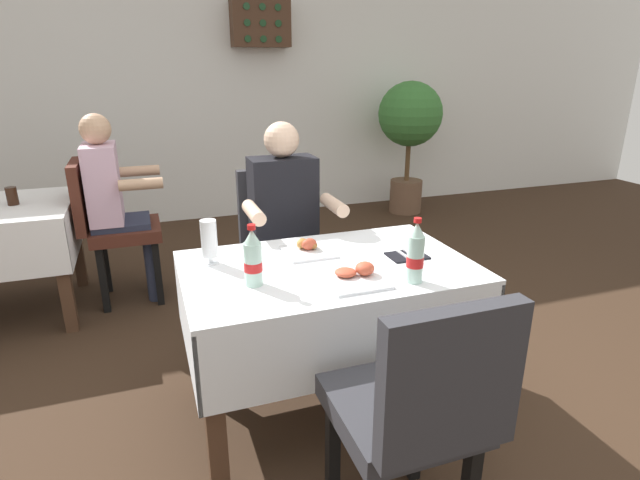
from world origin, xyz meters
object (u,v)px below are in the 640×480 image
background_chair_right (110,223)px  wall_bottle_rack (260,24)px  chair_near_camera_side (416,409)px  beer_glass_left (209,241)px  chair_far_diner_seat (281,244)px  seated_diner_far (286,224)px  cola_bottle_primary (415,254)px  background_dining_table (0,235)px  plate_far_diner (308,248)px  main_dining_table (327,300)px  background_patron (115,199)px  cola_bottle_secondary (253,259)px  background_table_tumbler (12,196)px  potted_plant_corner (410,125)px  plate_near_camera (356,276)px  napkin_cutlery_set (407,256)px

background_chair_right → wall_bottle_rack: size_ratio=1.73×
chair_near_camera_side → beer_glass_left: chair_near_camera_side is taller
chair_far_diner_seat → wall_bottle_rack: wall_bottle_rack is taller
seated_diner_far → background_chair_right: bearing=137.2°
cola_bottle_primary → background_dining_table: 2.63m
plate_far_diner → background_dining_table: 2.10m
seated_diner_far → cola_bottle_primary: bearing=-75.0°
main_dining_table → wall_bottle_rack: wall_bottle_rack is taller
chair_near_camera_side → background_patron: (-0.90, 2.35, 0.16)m
cola_bottle_secondary → background_table_tumbler: cola_bottle_secondary is taller
background_patron → potted_plant_corner: size_ratio=0.91×
potted_plant_corner → background_patron: bearing=-155.6°
chair_far_diner_seat → chair_near_camera_side: bearing=-90.0°
main_dining_table → background_table_tumbler: background_table_tumbler is taller
background_chair_right → wall_bottle_rack: 2.60m
chair_far_diner_seat → beer_glass_left: 0.82m
main_dining_table → background_chair_right: background_chair_right is taller
seated_diner_far → beer_glass_left: seated_diner_far is taller
plate_near_camera → potted_plant_corner: (1.92, 3.06, 0.19)m
napkin_cutlery_set → background_table_tumbler: background_table_tumbler is taller
background_patron → beer_glass_left: bearing=-72.7°
chair_near_camera_side → napkin_cutlery_set: chair_near_camera_side is taller
cola_bottle_primary → seated_diner_far: bearing=105.0°
cola_bottle_secondary → background_chair_right: bearing=110.1°
chair_far_diner_seat → cola_bottle_primary: (0.26, -1.07, 0.29)m
chair_near_camera_side → potted_plant_corner: (1.97, 3.65, 0.38)m
background_table_tumbler → wall_bottle_rack: 2.84m
plate_near_camera → cola_bottle_secondary: 0.42m
background_chair_right → potted_plant_corner: potted_plant_corner is taller
seated_diner_far → background_table_tumbler: seated_diner_far is taller
beer_glass_left → seated_diner_far: bearing=46.0°
seated_diner_far → potted_plant_corner: potted_plant_corner is taller
main_dining_table → background_patron: 1.81m
plate_near_camera → cola_bottle_primary: (0.21, -0.09, 0.10)m
napkin_cutlery_set → background_table_tumbler: (-1.85, 1.59, 0.05)m
background_dining_table → potted_plant_corner: bearing=20.1°
chair_near_camera_side → cola_bottle_primary: cola_bottle_primary is taller
chair_far_diner_seat → wall_bottle_rack: (0.50, 2.46, 1.35)m
plate_far_diner → background_patron: background_patron is taller
cola_bottle_primary → wall_bottle_rack: wall_bottle_rack is taller
chair_near_camera_side → napkin_cutlery_set: 0.86m
seated_diner_far → cola_bottle_secondary: seated_diner_far is taller
napkin_cutlery_set → background_dining_table: size_ratio=0.22×
background_dining_table → wall_bottle_rack: 3.01m
seated_diner_far → wall_bottle_rack: wall_bottle_rack is taller
seated_diner_far → plate_near_camera: (0.05, -0.87, 0.04)m
chair_far_diner_seat → plate_far_diner: chair_far_diner_seat is taller
beer_glass_left → background_patron: 1.45m
chair_near_camera_side → wall_bottle_rack: (0.50, 4.03, 1.35)m
background_table_tumbler → plate_far_diner: bearing=-43.6°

